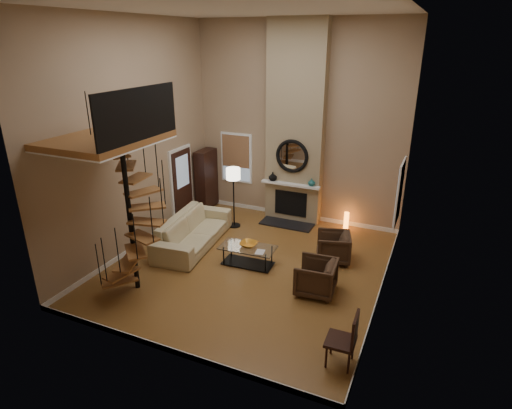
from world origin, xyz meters
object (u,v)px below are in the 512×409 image
at_px(armchair_far, 319,278).
at_px(armchair_near, 336,247).
at_px(side_chair, 347,338).
at_px(coffee_table, 248,253).
at_px(hutch, 206,179).
at_px(floor_lamp, 233,179).
at_px(accent_lamp, 346,220).
at_px(sofa, 193,230).

bearing_deg(armchair_far, armchair_near, 176.02).
bearing_deg(side_chair, coffee_table, 140.19).
bearing_deg(hutch, side_chair, -42.89).
bearing_deg(coffee_table, armchair_far, -14.66).
bearing_deg(floor_lamp, accent_lamp, 20.46).
bearing_deg(accent_lamp, sofa, -142.88).
relative_size(sofa, armchair_far, 3.33).
relative_size(sofa, armchair_near, 3.47).
xyz_separation_m(floor_lamp, accent_lamp, (2.94, 1.10, -1.16)).
relative_size(sofa, floor_lamp, 1.59).
relative_size(coffee_table, side_chair, 1.34).
bearing_deg(armchair_near, accent_lamp, 169.34).
distance_m(hutch, armchair_near, 4.90).
bearing_deg(armchair_far, coffee_table, -109.18).
distance_m(sofa, side_chair, 5.32).
distance_m(hutch, floor_lamp, 1.75).
xyz_separation_m(hutch, floor_lamp, (1.41, -0.93, 0.46)).
bearing_deg(armchair_near, side_chair, 0.08).
bearing_deg(sofa, side_chair, -127.29).
bearing_deg(floor_lamp, armchair_far, -36.47).
height_order(coffee_table, accent_lamp, accent_lamp).
bearing_deg(sofa, floor_lamp, -22.88).
relative_size(armchair_near, floor_lamp, 0.46).
xyz_separation_m(coffee_table, floor_lamp, (-1.28, 1.83, 1.13)).
xyz_separation_m(armchair_near, floor_lamp, (-3.13, 0.82, 1.06)).
xyz_separation_m(armchair_near, coffee_table, (-1.85, -1.01, -0.07)).
xyz_separation_m(sofa, coffee_table, (1.71, -0.38, -0.11)).
xyz_separation_m(armchair_near, accent_lamp, (-0.19, 1.92, -0.10)).
distance_m(armchair_far, side_chair, 2.12).
relative_size(armchair_near, side_chair, 0.79).
height_order(hutch, sofa, hutch).
height_order(accent_lamp, side_chair, side_chair).
height_order(floor_lamp, accent_lamp, floor_lamp).
relative_size(armchair_far, coffee_table, 0.61).
height_order(armchair_far, side_chair, side_chair).
height_order(hutch, armchair_near, hutch).
distance_m(sofa, coffee_table, 1.76).
xyz_separation_m(armchair_far, floor_lamp, (-3.14, 2.32, 1.06)).
distance_m(armchair_near, coffee_table, 2.11).
height_order(hutch, side_chair, hutch).
distance_m(sofa, accent_lamp, 4.23).
bearing_deg(side_chair, sofa, 148.92).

